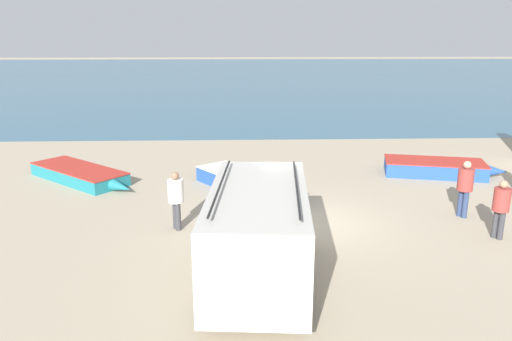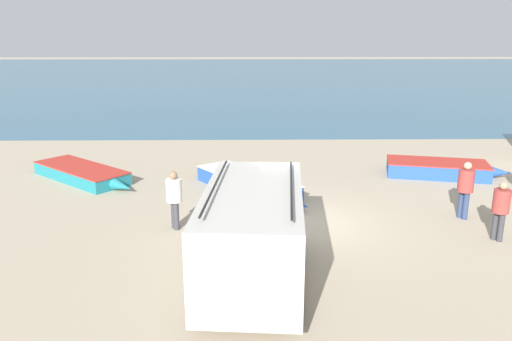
{
  "view_description": "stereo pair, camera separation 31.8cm",
  "coord_description": "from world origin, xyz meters",
  "px_view_note": "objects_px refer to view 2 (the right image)",
  "views": [
    {
      "loc": [
        -1.9,
        -14.18,
        5.62
      ],
      "look_at": [
        -1.31,
        2.32,
        1.0
      ],
      "focal_mm": 35.0,
      "sensor_mm": 36.0,
      "label": 1
    },
    {
      "loc": [
        -1.58,
        -14.18,
        5.62
      ],
      "look_at": [
        -1.31,
        2.32,
        1.0
      ],
      "focal_mm": 35.0,
      "sensor_mm": 36.0,
      "label": 2
    }
  ],
  "objects_px": {
    "fishing_rowboat_0": "(440,169)",
    "fisherman_1": "(174,195)",
    "fishing_rowboat_1": "(83,173)",
    "fisherman_0": "(466,185)",
    "parked_van": "(253,231)",
    "fisherman_2": "(501,206)",
    "fishing_rowboat_2": "(250,184)"
  },
  "relations": [
    {
      "from": "fisherman_0",
      "to": "fisherman_2",
      "type": "height_order",
      "value": "fisherman_0"
    },
    {
      "from": "fishing_rowboat_1",
      "to": "fishing_rowboat_2",
      "type": "relative_size",
      "value": 0.95
    },
    {
      "from": "fisherman_2",
      "to": "fishing_rowboat_0",
      "type": "bearing_deg",
      "value": -132.44
    },
    {
      "from": "parked_van",
      "to": "fisherman_2",
      "type": "height_order",
      "value": "parked_van"
    },
    {
      "from": "fishing_rowboat_0",
      "to": "fishing_rowboat_1",
      "type": "height_order",
      "value": "fishing_rowboat_0"
    },
    {
      "from": "fishing_rowboat_1",
      "to": "fisherman_1",
      "type": "height_order",
      "value": "fisherman_1"
    },
    {
      "from": "parked_van",
      "to": "fisherman_0",
      "type": "distance_m",
      "value": 7.63
    },
    {
      "from": "fishing_rowboat_0",
      "to": "fishing_rowboat_1",
      "type": "distance_m",
      "value": 14.19
    },
    {
      "from": "parked_van",
      "to": "fisherman_0",
      "type": "relative_size",
      "value": 2.9
    },
    {
      "from": "fisherman_1",
      "to": "fisherman_2",
      "type": "height_order",
      "value": "fisherman_1"
    },
    {
      "from": "fisherman_2",
      "to": "fishing_rowboat_1",
      "type": "bearing_deg",
      "value": -59.77
    },
    {
      "from": "parked_van",
      "to": "fishing_rowboat_0",
      "type": "height_order",
      "value": "parked_van"
    },
    {
      "from": "fishing_rowboat_1",
      "to": "fisherman_1",
      "type": "xyz_separation_m",
      "value": [
        4.32,
        -5.1,
        0.8
      ]
    },
    {
      "from": "fishing_rowboat_0",
      "to": "fishing_rowboat_1",
      "type": "xyz_separation_m",
      "value": [
        -14.19,
        -0.31,
        -0.04
      ]
    },
    {
      "from": "fishing_rowboat_0",
      "to": "fisherman_0",
      "type": "relative_size",
      "value": 2.68
    },
    {
      "from": "fishing_rowboat_1",
      "to": "fisherman_2",
      "type": "bearing_deg",
      "value": 15.97
    },
    {
      "from": "fishing_rowboat_1",
      "to": "fisherman_1",
      "type": "distance_m",
      "value": 6.73
    },
    {
      "from": "fishing_rowboat_0",
      "to": "fisherman_1",
      "type": "distance_m",
      "value": 11.28
    },
    {
      "from": "fisherman_1",
      "to": "fisherman_2",
      "type": "xyz_separation_m",
      "value": [
        9.06,
        -1.0,
        -0.03
      ]
    },
    {
      "from": "fishing_rowboat_1",
      "to": "fisherman_0",
      "type": "bearing_deg",
      "value": 21.96
    },
    {
      "from": "fishing_rowboat_2",
      "to": "fisherman_0",
      "type": "distance_m",
      "value": 7.2
    },
    {
      "from": "fisherman_0",
      "to": "fisherman_1",
      "type": "height_order",
      "value": "fisherman_0"
    },
    {
      "from": "fishing_rowboat_1",
      "to": "fishing_rowboat_2",
      "type": "distance_m",
      "value": 6.73
    },
    {
      "from": "fisherman_1",
      "to": "fishing_rowboat_0",
      "type": "bearing_deg",
      "value": 176.31
    },
    {
      "from": "parked_van",
      "to": "fishing_rowboat_0",
      "type": "bearing_deg",
      "value": -36.89
    },
    {
      "from": "fisherman_0",
      "to": "fisherman_1",
      "type": "bearing_deg",
      "value": 156.7
    },
    {
      "from": "fisherman_1",
      "to": "fishing_rowboat_2",
      "type": "bearing_deg",
      "value": -154.87
    },
    {
      "from": "fisherman_1",
      "to": "fisherman_0",
      "type": "bearing_deg",
      "value": 152.14
    },
    {
      "from": "fishing_rowboat_1",
      "to": "parked_van",
      "type": "bearing_deg",
      "value": -11.15
    },
    {
      "from": "fishing_rowboat_0",
      "to": "fisherman_1",
      "type": "xyz_separation_m",
      "value": [
        -9.87,
        -5.41,
        0.76
      ]
    },
    {
      "from": "fishing_rowboat_0",
      "to": "fishing_rowboat_1",
      "type": "bearing_deg",
      "value": -165.51
    },
    {
      "from": "parked_van",
      "to": "fisherman_1",
      "type": "distance_m",
      "value": 3.92
    }
  ]
}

